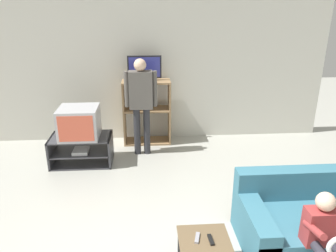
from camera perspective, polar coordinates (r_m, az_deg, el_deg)
name	(u,v)px	position (r m, az deg, el deg)	size (l,w,h in m)	color
wall_back	(152,70)	(6.03, -2.75, 9.69)	(6.40, 0.06, 2.60)	beige
tv_stand	(82,150)	(5.46, -14.78, -4.05)	(0.96, 0.56, 0.46)	#38383D
television_main	(79,123)	(5.28, -15.20, 0.59)	(0.60, 0.57, 0.48)	#B2B2B7
media_shelf	(147,112)	(5.95, -3.72, 2.50)	(0.85, 0.39, 1.17)	#9E7A51
television_flat	(145,69)	(5.78, -4.11, 9.89)	(0.59, 0.20, 0.43)	black
snack_table	(204,244)	(3.25, 6.37, -19.80)	(0.48, 0.48, 0.39)	brown
remote_control_black	(211,240)	(3.22, 7.46, -19.05)	(0.04, 0.14, 0.02)	black
remote_control_white	(197,238)	(3.23, 5.11, -18.82)	(0.04, 0.14, 0.02)	gray
couch	(322,222)	(3.98, 25.18, -14.97)	(1.73, 0.92, 0.73)	teal
person_standing_adult	(141,98)	(5.37, -4.72, 4.88)	(0.53, 0.20, 1.63)	#2D2D33
person_seated_child	(325,235)	(3.33, 25.68, -16.74)	(0.33, 0.43, 0.91)	#2D2D38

